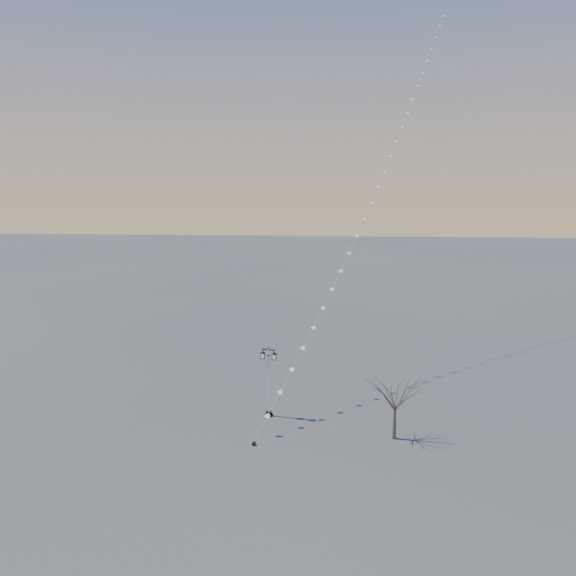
# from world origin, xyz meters

# --- Properties ---
(ground) EXTENTS (300.00, 300.00, 0.00)m
(ground) POSITION_xyz_m (0.00, 0.00, 0.00)
(ground) COLOR #4C4E4C
(ground) RESTS_ON ground
(street_lamp) EXTENTS (1.13, 0.54, 4.49)m
(street_lamp) POSITION_xyz_m (-0.50, 3.10, 2.49)
(street_lamp) COLOR black
(street_lamp) RESTS_ON ground
(bare_tree) EXTENTS (2.21, 2.21, 3.66)m
(bare_tree) POSITION_xyz_m (7.08, 0.54, 2.54)
(bare_tree) COLOR brown
(bare_tree) RESTS_ON ground
(kite_train) EXTENTS (15.78, 36.56, 32.98)m
(kite_train) POSITION_xyz_m (6.80, 16.88, 16.41)
(kite_train) COLOR black
(kite_train) RESTS_ON ground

